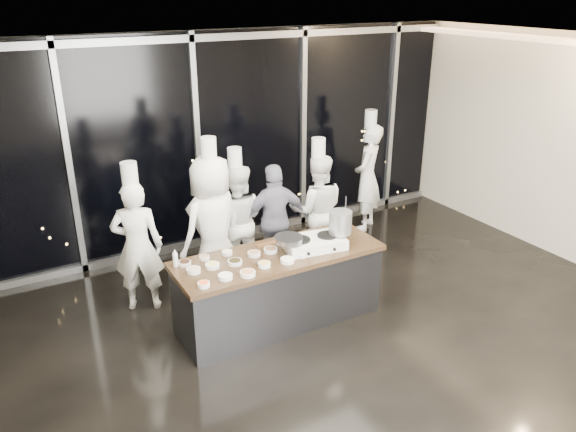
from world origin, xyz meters
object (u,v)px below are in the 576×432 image
Objects in this scene: stove at (314,243)px; chef_side at (368,176)px; chef_far_left at (137,245)px; guest at (276,220)px; chef_left at (213,226)px; demo_counter at (279,287)px; stock_pot at (340,222)px; chef_right at (317,210)px; chef_center at (237,220)px; frying_pan at (288,239)px.

chef_side is (2.17, 1.85, -0.07)m from stove.
chef_far_left is 1.89m from guest.
chef_left reaches higher than guest.
stove reaches higher than demo_counter.
stock_pot is 0.14× the size of chef_right.
guest is (0.11, 1.16, -0.17)m from stove.
chef_side is (1.40, 0.70, 0.07)m from chef_right.
chef_side reaches higher than stove.
stock_pot is (0.77, -0.11, 0.72)m from demo_counter.
chef_right is (0.66, -0.01, 0.03)m from guest.
guest is (-0.22, 1.22, -0.38)m from stock_pot.
chef_center is (-0.36, 1.40, -0.16)m from stove.
chef_left is at bearing -162.46° from chef_far_left.
frying_pan is 1.24m from guest.
guest reaches higher than frying_pan.
chef_side is (1.84, 1.91, -0.28)m from stock_pot.
chef_center is at bearing 99.38° from frying_pan.
chef_center is at bearing 112.45° from stove.
guest is at bearing 100.17° from stock_pot.
demo_counter is 1.28m from guest.
chef_right is at bearing -167.63° from chef_center.
guest is 0.85× the size of chef_right.
chef_left reaches higher than stove.
stove is 1.37m from chef_left.
chef_far_left is 1.04× the size of chef_center.
chef_side is at bearing -145.13° from chef_center.
chef_right is at bearing -172.32° from guest.
stove is at bearing 2.65° from chef_side.
frying_pan is at bearing 77.53° from guest.
chef_center is 0.52m from guest.
chef_left reaches higher than demo_counter.
guest is at bearing 23.80° from chef_right.
guest is (0.47, -0.24, -0.01)m from chef_center.
demo_counter is 1.06m from stock_pot.
chef_side is (2.06, 0.68, 0.10)m from guest.
frying_pan is 0.32× the size of chef_far_left.
chef_far_left is (-1.45, 1.15, -0.21)m from frying_pan.
chef_right is 0.94× the size of chef_side.
chef_side is at bearing 44.09° from frying_pan.
chef_center reaches higher than demo_counter.
chef_right is at bearing 64.34° from stove.
chef_left is 1.12× the size of chef_right.
chef_side is at bearing 48.56° from stove.
chef_far_left reaches higher than chef_center.
chef_left is at bearing 13.40° from guest.
frying_pan reaches higher than demo_counter.
demo_counter is 4.11× the size of frying_pan.
demo_counter is at bearing 177.42° from frying_pan.
stove is 1.39m from chef_right.
chef_left reaches higher than chef_center.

